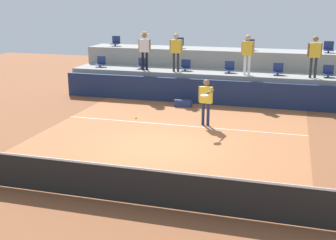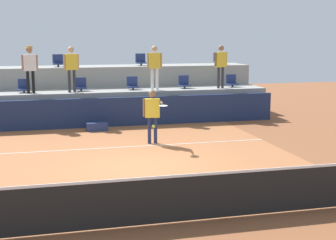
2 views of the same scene
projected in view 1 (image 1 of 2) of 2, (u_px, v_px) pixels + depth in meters
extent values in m
plane|color=brown|center=(162.00, 146.00, 13.62)|extent=(40.00, 40.00, 0.00)
cube|color=#A36038|center=(171.00, 137.00, 14.54)|extent=(9.00, 10.00, 0.01)
cube|color=silver|center=(181.00, 126.00, 15.83)|extent=(9.00, 0.06, 0.00)
cube|color=black|center=(111.00, 183.00, 9.79)|extent=(10.40, 0.01, 0.87)
cube|color=white|center=(111.00, 165.00, 9.67)|extent=(10.40, 0.02, 0.05)
cube|color=navy|center=(201.00, 92.00, 19.02)|extent=(13.00, 0.16, 1.10)
cube|color=gray|center=(207.00, 85.00, 20.20)|extent=(13.00, 1.80, 1.25)
cube|color=gray|center=(214.00, 70.00, 21.75)|extent=(13.00, 1.80, 2.10)
cylinder|color=#2D2D33|center=(100.00, 66.00, 21.30)|extent=(0.08, 0.08, 0.10)
cube|color=navy|center=(100.00, 65.00, 21.28)|extent=(0.44, 0.40, 0.04)
cube|color=navy|center=(101.00, 60.00, 21.39)|extent=(0.44, 0.04, 0.38)
cylinder|color=#2D2D33|center=(142.00, 68.00, 20.72)|extent=(0.08, 0.08, 0.10)
cube|color=navy|center=(142.00, 66.00, 20.70)|extent=(0.44, 0.40, 0.04)
cube|color=navy|center=(143.00, 62.00, 20.81)|extent=(0.44, 0.04, 0.38)
cylinder|color=#2D2D33|center=(185.00, 70.00, 20.15)|extent=(0.08, 0.08, 0.10)
cube|color=navy|center=(185.00, 68.00, 20.13)|extent=(0.44, 0.40, 0.04)
cube|color=navy|center=(186.00, 63.00, 20.24)|extent=(0.44, 0.04, 0.38)
cylinder|color=#2D2D33|center=(229.00, 72.00, 19.60)|extent=(0.08, 0.08, 0.10)
cube|color=navy|center=(229.00, 70.00, 19.58)|extent=(0.44, 0.40, 0.04)
cube|color=navy|center=(230.00, 65.00, 19.69)|extent=(0.44, 0.04, 0.38)
cylinder|color=#2D2D33|center=(278.00, 74.00, 19.02)|extent=(0.08, 0.08, 0.10)
cube|color=navy|center=(278.00, 72.00, 19.01)|extent=(0.44, 0.40, 0.04)
cube|color=navy|center=(278.00, 67.00, 19.12)|extent=(0.44, 0.04, 0.38)
cylinder|color=#2D2D33|center=(328.00, 76.00, 18.47)|extent=(0.08, 0.08, 0.10)
cube|color=navy|center=(328.00, 75.00, 18.45)|extent=(0.44, 0.40, 0.04)
cube|color=navy|center=(328.00, 69.00, 18.56)|extent=(0.44, 0.04, 0.38)
cylinder|color=#2D2D33|center=(115.00, 45.00, 22.71)|extent=(0.08, 0.08, 0.10)
cube|color=navy|center=(115.00, 44.00, 22.69)|extent=(0.44, 0.40, 0.04)
cube|color=navy|center=(116.00, 39.00, 22.80)|extent=(0.44, 0.04, 0.38)
cylinder|color=#2D2D33|center=(179.00, 47.00, 21.79)|extent=(0.08, 0.08, 0.10)
cube|color=navy|center=(179.00, 46.00, 21.77)|extent=(0.44, 0.40, 0.04)
cube|color=navy|center=(180.00, 41.00, 21.88)|extent=(0.44, 0.04, 0.38)
cylinder|color=#2D2D33|center=(249.00, 49.00, 20.85)|extent=(0.08, 0.08, 0.10)
cube|color=navy|center=(249.00, 48.00, 20.83)|extent=(0.44, 0.40, 0.04)
cube|color=navy|center=(250.00, 43.00, 20.94)|extent=(0.44, 0.04, 0.38)
cylinder|color=#2D2D33|center=(328.00, 52.00, 19.89)|extent=(0.08, 0.08, 0.10)
cube|color=navy|center=(329.00, 50.00, 19.87)|extent=(0.44, 0.40, 0.04)
cube|color=navy|center=(329.00, 45.00, 19.98)|extent=(0.44, 0.04, 0.38)
cylinder|color=navy|center=(203.00, 114.00, 15.82)|extent=(0.12, 0.12, 0.85)
cylinder|color=navy|center=(208.00, 114.00, 15.75)|extent=(0.12, 0.12, 0.85)
cube|color=yellow|center=(206.00, 95.00, 15.59)|extent=(0.48, 0.24, 0.60)
sphere|color=#846047|center=(206.00, 82.00, 15.46)|extent=(0.26, 0.26, 0.23)
cylinder|color=#846047|center=(199.00, 94.00, 15.69)|extent=(0.08, 0.08, 0.56)
cylinder|color=#846047|center=(211.00, 92.00, 15.19)|extent=(0.15, 0.54, 0.07)
cylinder|color=black|center=(207.00, 94.00, 14.87)|extent=(0.07, 0.26, 0.04)
ellipsoid|color=silver|center=(205.00, 95.00, 14.63)|extent=(0.30, 0.35, 0.03)
cylinder|color=black|center=(143.00, 61.00, 20.29)|extent=(0.12, 0.12, 0.85)
cylinder|color=black|center=(147.00, 61.00, 20.25)|extent=(0.12, 0.12, 0.85)
cube|color=white|center=(145.00, 46.00, 20.07)|extent=(0.47, 0.22, 0.60)
sphere|color=#A87A5B|center=(144.00, 36.00, 19.95)|extent=(0.25, 0.25, 0.23)
cylinder|color=#A87A5B|center=(139.00, 45.00, 20.12)|extent=(0.08, 0.08, 0.56)
cylinder|color=#A87A5B|center=(150.00, 45.00, 20.02)|extent=(0.08, 0.08, 0.56)
cylinder|color=tan|center=(144.00, 34.00, 19.93)|extent=(0.45, 0.45, 0.01)
cylinder|color=tan|center=(144.00, 33.00, 19.91)|extent=(0.26, 0.26, 0.09)
cylinder|color=#2D2D33|center=(174.00, 62.00, 19.87)|extent=(0.13, 0.13, 0.86)
cylinder|color=#2D2D33|center=(178.00, 62.00, 19.86)|extent=(0.13, 0.13, 0.86)
cube|color=yellow|center=(176.00, 46.00, 19.67)|extent=(0.49, 0.26, 0.61)
sphere|color=tan|center=(176.00, 36.00, 19.54)|extent=(0.27, 0.27, 0.23)
cylinder|color=tan|center=(170.00, 46.00, 19.68)|extent=(0.08, 0.08, 0.57)
cylinder|color=tan|center=(182.00, 46.00, 19.64)|extent=(0.08, 0.08, 0.57)
cylinder|color=white|center=(245.00, 65.00, 19.05)|extent=(0.13, 0.13, 0.86)
cylinder|color=white|center=(249.00, 65.00, 18.95)|extent=(0.13, 0.13, 0.86)
cube|color=yellow|center=(248.00, 48.00, 18.80)|extent=(0.50, 0.29, 0.61)
sphere|color=tan|center=(248.00, 37.00, 18.67)|extent=(0.28, 0.28, 0.23)
cylinder|color=tan|center=(242.00, 48.00, 18.92)|extent=(0.08, 0.08, 0.58)
cylinder|color=tan|center=(254.00, 48.00, 18.66)|extent=(0.08, 0.08, 0.58)
cylinder|color=#2D2D33|center=(311.00, 68.00, 18.26)|extent=(0.13, 0.13, 0.87)
cylinder|color=#2D2D33|center=(315.00, 68.00, 18.25)|extent=(0.13, 0.13, 0.87)
cube|color=yellow|center=(315.00, 50.00, 18.06)|extent=(0.50, 0.28, 0.61)
sphere|color=#846047|center=(316.00, 39.00, 17.93)|extent=(0.28, 0.28, 0.23)
cylinder|color=#846047|center=(308.00, 50.00, 18.06)|extent=(0.08, 0.08, 0.58)
cylinder|color=#846047|center=(321.00, 50.00, 18.04)|extent=(0.08, 0.08, 0.58)
sphere|color=#CCE033|center=(136.00, 118.00, 11.47)|extent=(0.07, 0.07, 0.07)
cube|color=navy|center=(183.00, 103.00, 18.60)|extent=(0.76, 0.28, 0.30)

